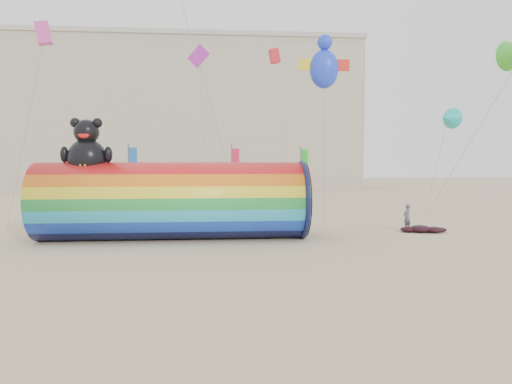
{
  "coord_description": "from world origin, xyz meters",
  "views": [
    {
      "loc": [
        -1.4,
        -21.17,
        3.99
      ],
      "look_at": [
        0.5,
        1.5,
        2.4
      ],
      "focal_mm": 32.0,
      "sensor_mm": 36.0,
      "label": 1
    }
  ],
  "objects": [
    {
      "name": "windsock_assembly",
      "position": [
        -3.64,
        2.05,
        2.04
      ],
      "size": [
        13.37,
        4.07,
        6.16
      ],
      "color": "red",
      "rests_on": "ground"
    },
    {
      "name": "kite_handler",
      "position": [
        9.36,
        3.87,
        0.75
      ],
      "size": [
        0.65,
        0.61,
        1.5
      ],
      "primitive_type": "imported",
      "rotation": [
        0.0,
        0.0,
        3.75
      ],
      "color": "#515558",
      "rests_on": "ground"
    },
    {
      "name": "hotel_building",
      "position": [
        -12.0,
        45.95,
        10.31
      ],
      "size": [
        60.4,
        15.4,
        20.6
      ],
      "color": "#B7AD99",
      "rests_on": "ground"
    },
    {
      "name": "fabric_bundle",
      "position": [
        9.94,
        3.01,
        0.17
      ],
      "size": [
        2.62,
        1.35,
        0.41
      ],
      "color": "black",
      "rests_on": "ground"
    },
    {
      "name": "festival_banners",
      "position": [
        -0.62,
        14.49,
        2.64
      ],
      "size": [
        13.93,
        4.48,
        5.2
      ],
      "color": "#59595E",
      "rests_on": "ground"
    },
    {
      "name": "ground",
      "position": [
        0.0,
        0.0,
        0.0
      ],
      "size": [
        160.0,
        160.0,
        0.0
      ],
      "primitive_type": "plane",
      "color": "#CCB58C",
      "rests_on": "ground"
    },
    {
      "name": "flying_kites",
      "position": [
        1.45,
        4.03,
        11.66
      ],
      "size": [
        24.66,
        15.18,
        8.82
      ],
      "color": "blue",
      "rests_on": "ground"
    }
  ]
}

